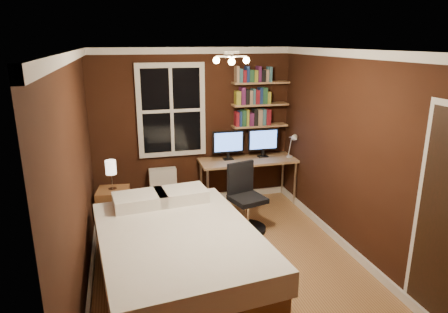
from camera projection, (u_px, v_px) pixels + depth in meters
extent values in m
plane|color=brown|center=(228.00, 265.00, 4.80)|extent=(4.20, 4.20, 0.00)
cube|color=black|center=(194.00, 128.00, 6.40)|extent=(3.20, 0.04, 2.50)
cube|color=black|center=(77.00, 178.00, 4.06)|extent=(0.04, 4.20, 2.50)
cube|color=black|center=(355.00, 156.00, 4.84)|extent=(0.04, 4.20, 2.50)
cube|color=white|center=(229.00, 50.00, 4.10)|extent=(3.20, 4.20, 0.02)
cube|color=silver|center=(171.00, 111.00, 6.20)|extent=(1.06, 0.06, 1.46)
cube|color=#A2754E|center=(260.00, 126.00, 6.55)|extent=(0.92, 0.22, 0.03)
cube|color=#A2754E|center=(260.00, 105.00, 6.46)|extent=(0.92, 0.22, 0.03)
cube|color=#A2754E|center=(261.00, 83.00, 6.36)|extent=(0.92, 0.22, 0.03)
cube|color=brown|center=(180.00, 268.00, 4.41)|extent=(1.76, 2.35, 0.35)
cube|color=white|center=(179.00, 243.00, 4.33)|extent=(1.86, 2.42, 0.26)
cube|color=white|center=(140.00, 200.00, 4.94)|extent=(0.68, 0.50, 0.15)
cube|color=white|center=(181.00, 195.00, 5.13)|extent=(0.68, 0.50, 0.15)
cube|color=brown|center=(114.00, 207.00, 5.78)|extent=(0.49, 0.49, 0.55)
cube|color=silver|center=(163.00, 188.00, 6.42)|extent=(0.43, 0.15, 0.64)
cube|color=#A2754E|center=(248.00, 160.00, 6.45)|extent=(1.58, 0.59, 0.04)
cylinder|color=beige|center=(208.00, 192.00, 6.14)|extent=(0.04, 0.04, 0.71)
cylinder|color=beige|center=(295.00, 183.00, 6.50)|extent=(0.04, 0.04, 0.71)
cylinder|color=beige|center=(201.00, 181.00, 6.62)|extent=(0.04, 0.04, 0.71)
cylinder|color=beige|center=(283.00, 174.00, 6.98)|extent=(0.04, 0.04, 0.71)
cylinder|color=black|center=(247.00, 229.00, 5.67)|extent=(0.53, 0.53, 0.05)
cylinder|color=silver|center=(247.00, 214.00, 5.61)|extent=(0.06, 0.06, 0.39)
cube|color=black|center=(248.00, 199.00, 5.54)|extent=(0.53, 0.53, 0.07)
cube|color=black|center=(240.00, 177.00, 5.63)|extent=(0.41, 0.16, 0.45)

